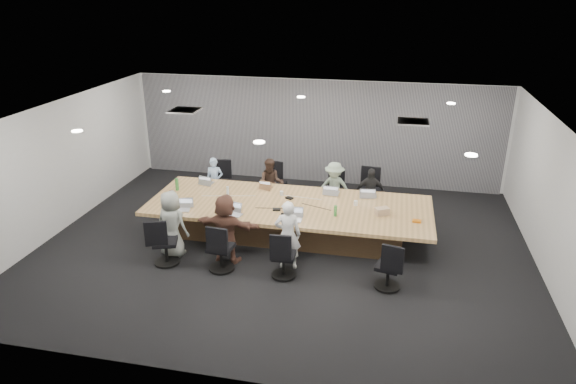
% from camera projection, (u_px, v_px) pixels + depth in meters
% --- Properties ---
extents(floor, '(10.00, 8.00, 0.00)m').
position_uv_depth(floor, '(284.00, 245.00, 10.76)').
color(floor, black).
rests_on(floor, ground).
extents(ceiling, '(10.00, 8.00, 0.00)m').
position_uv_depth(ceiling, '(284.00, 114.00, 9.71)').
color(ceiling, white).
rests_on(ceiling, wall_back).
extents(wall_back, '(10.00, 0.00, 2.80)m').
position_uv_depth(wall_back, '(316.00, 131.00, 13.86)').
color(wall_back, silver).
rests_on(wall_back, ground).
extents(wall_front, '(10.00, 0.00, 2.80)m').
position_uv_depth(wall_front, '(217.00, 292.00, 6.61)').
color(wall_front, silver).
rests_on(wall_front, ground).
extents(wall_left, '(0.00, 8.00, 2.80)m').
position_uv_depth(wall_left, '(61.00, 166.00, 11.20)').
color(wall_left, silver).
rests_on(wall_left, ground).
extents(wall_right, '(0.00, 8.00, 2.80)m').
position_uv_depth(wall_right, '(553.00, 204.00, 9.28)').
color(wall_right, silver).
rests_on(wall_right, ground).
extents(curtain, '(9.80, 0.04, 2.80)m').
position_uv_depth(curtain, '(315.00, 132.00, 13.79)').
color(curtain, gray).
rests_on(curtain, ground).
extents(conference_table, '(6.00, 2.20, 0.74)m').
position_uv_depth(conference_table, '(289.00, 218.00, 11.06)').
color(conference_table, brown).
rests_on(conference_table, ground).
extents(chair_0, '(0.60, 0.60, 0.73)m').
position_uv_depth(chair_0, '(220.00, 184.00, 13.03)').
color(chair_0, black).
rests_on(chair_0, ground).
extents(chair_1, '(0.67, 0.67, 0.83)m').
position_uv_depth(chair_1, '(275.00, 187.00, 12.74)').
color(chair_1, black).
rests_on(chair_1, ground).
extents(chair_2, '(0.53, 0.53, 0.74)m').
position_uv_depth(chair_2, '(336.00, 193.00, 12.46)').
color(chair_2, black).
rests_on(chair_2, ground).
extents(chair_3, '(0.64, 0.64, 0.87)m').
position_uv_depth(chair_3, '(370.00, 194.00, 12.28)').
color(chair_3, black).
rests_on(chair_3, ground).
extents(chair_4, '(0.66, 0.66, 0.78)m').
position_uv_depth(chair_4, '(166.00, 245.00, 9.93)').
color(chair_4, black).
rests_on(chair_4, ground).
extents(chair_5, '(0.56, 0.56, 0.77)m').
position_uv_depth(chair_5, '(221.00, 251.00, 9.71)').
color(chair_5, black).
rests_on(chair_5, ground).
extents(chair_6, '(0.51, 0.51, 0.73)m').
position_uv_depth(chair_6, '(284.00, 259.00, 9.49)').
color(chair_6, black).
rests_on(chair_6, ground).
extents(chair_7, '(0.59, 0.59, 0.72)m').
position_uv_depth(chair_7, '(388.00, 270.00, 9.12)').
color(chair_7, black).
rests_on(chair_7, ground).
extents(person_0, '(0.46, 0.34, 1.17)m').
position_uv_depth(person_0, '(215.00, 181.00, 12.63)').
color(person_0, '#9AB8DC').
rests_on(person_0, ground).
extents(laptop_0, '(0.37, 0.28, 0.02)m').
position_uv_depth(laptop_0, '(206.00, 183.00, 12.07)').
color(laptop_0, '#B2B2B7').
rests_on(laptop_0, conference_table).
extents(person_1, '(0.69, 0.59, 1.25)m').
position_uv_depth(person_1, '(271.00, 184.00, 12.34)').
color(person_1, '#3B2921').
rests_on(person_1, ground).
extents(laptop_1, '(0.34, 0.27, 0.02)m').
position_uv_depth(laptop_1, '(265.00, 187.00, 11.80)').
color(laptop_1, '#8C6647').
rests_on(laptop_1, conference_table).
extents(person_2, '(0.88, 0.57, 1.28)m').
position_uv_depth(person_2, '(334.00, 188.00, 12.05)').
color(person_2, gray).
rests_on(person_2, ground).
extents(laptop_2, '(0.36, 0.25, 0.02)m').
position_uv_depth(laptop_2, '(331.00, 193.00, 11.51)').
color(laptop_2, '#B2B2B7').
rests_on(laptop_2, conference_table).
extents(person_3, '(0.74, 0.43, 1.19)m').
position_uv_depth(person_3, '(370.00, 193.00, 11.90)').
color(person_3, black).
rests_on(person_3, ground).
extents(laptop_3, '(0.37, 0.27, 0.02)m').
position_uv_depth(laptop_3, '(369.00, 195.00, 11.35)').
color(laptop_3, '#B2B2B7').
rests_on(laptop_3, conference_table).
extents(person_4, '(0.75, 0.58, 1.37)m').
position_uv_depth(person_4, '(172.00, 224.00, 10.13)').
color(person_4, gray).
rests_on(person_4, ground).
extents(laptop_4, '(0.33, 0.26, 0.02)m').
position_uv_depth(laptop_4, '(183.00, 210.00, 10.61)').
color(laptop_4, '#B2B2B7').
rests_on(laptop_4, conference_table).
extents(person_5, '(1.32, 0.51, 1.40)m').
position_uv_depth(person_5, '(226.00, 229.00, 9.91)').
color(person_5, brown).
rests_on(person_5, ground).
extents(laptop_5, '(0.33, 0.26, 0.02)m').
position_uv_depth(laptop_5, '(234.00, 215.00, 10.39)').
color(laptop_5, '#B2B2B7').
rests_on(laptop_5, conference_table).
extents(person_6, '(0.55, 0.41, 1.38)m').
position_uv_depth(person_6, '(288.00, 235.00, 9.68)').
color(person_6, silver).
rests_on(person_6, ground).
extents(laptop_6, '(0.33, 0.24, 0.02)m').
position_uv_depth(laptop_6, '(293.00, 220.00, 10.16)').
color(laptop_6, '#B2B2B7').
rests_on(laptop_6, conference_table).
extents(bottle_green_left, '(0.09, 0.09, 0.28)m').
position_uv_depth(bottle_green_left, '(177.00, 184.00, 11.62)').
color(bottle_green_left, '#388637').
rests_on(bottle_green_left, conference_table).
extents(bottle_green_right, '(0.08, 0.08, 0.23)m').
position_uv_depth(bottle_green_right, '(335.00, 211.00, 10.31)').
color(bottle_green_right, '#388637').
rests_on(bottle_green_right, conference_table).
extents(bottle_clear, '(0.06, 0.06, 0.19)m').
position_uv_depth(bottle_clear, '(228.00, 191.00, 11.38)').
color(bottle_clear, silver).
rests_on(bottle_clear, conference_table).
extents(cup_white_far, '(0.09, 0.09, 0.10)m').
position_uv_depth(cup_white_far, '(282.00, 193.00, 11.36)').
color(cup_white_far, white).
rests_on(cup_white_far, conference_table).
extents(cup_white_near, '(0.10, 0.10, 0.10)m').
position_uv_depth(cup_white_near, '(356.00, 203.00, 10.84)').
color(cup_white_near, white).
rests_on(cup_white_near, conference_table).
extents(mug_brown, '(0.12, 0.12, 0.12)m').
position_uv_depth(mug_brown, '(171.00, 193.00, 11.35)').
color(mug_brown, brown).
rests_on(mug_brown, conference_table).
extents(mic_left, '(0.18, 0.13, 0.03)m').
position_uv_depth(mic_left, '(277.00, 209.00, 10.62)').
color(mic_left, black).
rests_on(mic_left, conference_table).
extents(mic_right, '(0.18, 0.16, 0.03)m').
position_uv_depth(mic_right, '(289.00, 198.00, 11.19)').
color(mic_right, black).
rests_on(mic_right, conference_table).
extents(stapler, '(0.17, 0.11, 0.06)m').
position_uv_depth(stapler, '(285.00, 215.00, 10.32)').
color(stapler, black).
rests_on(stapler, conference_table).
extents(canvas_bag, '(0.32, 0.28, 0.15)m').
position_uv_depth(canvas_bag, '(382.00, 211.00, 10.40)').
color(canvas_bag, tan).
rests_on(canvas_bag, conference_table).
extents(snack_packet, '(0.18, 0.13, 0.04)m').
position_uv_depth(snack_packet, '(417.00, 221.00, 10.09)').
color(snack_packet, orange).
rests_on(snack_packet, conference_table).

